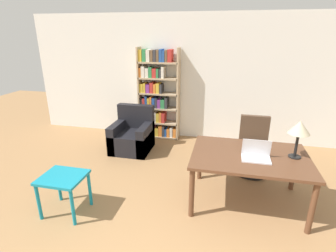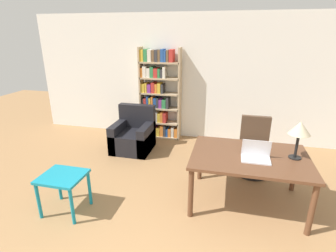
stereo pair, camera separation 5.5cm
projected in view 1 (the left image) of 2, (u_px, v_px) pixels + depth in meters
wall_back at (205, 79)px, 5.66m from camera, size 8.00×0.06×2.70m
desk at (249, 160)px, 3.57m from camera, size 1.55×1.09×0.74m
laptop at (256, 155)px, 3.42m from camera, size 0.36×0.24×0.25m
table_lamp at (299, 129)px, 3.34m from camera, size 0.27×0.27×0.51m
office_chair at (253, 148)px, 4.49m from camera, size 0.57×0.57×0.97m
side_table_blue at (63, 183)px, 3.42m from camera, size 0.55×0.49×0.55m
armchair at (132, 136)px, 5.37m from camera, size 0.76×0.77×0.89m
bookshelf at (156, 96)px, 5.84m from camera, size 0.91×0.28×2.01m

